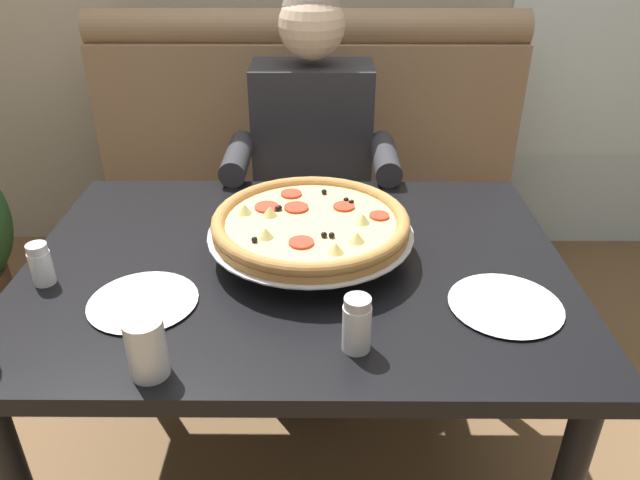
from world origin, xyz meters
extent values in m
plane|color=brown|center=(0.00, 0.00, 0.00)|extent=(16.00, 16.00, 0.00)
cube|color=#937556|center=(0.00, 0.80, 0.23)|extent=(1.69, 0.60, 0.46)
cube|color=#937556|center=(0.00, 1.19, 0.69)|extent=(1.69, 0.18, 0.65)
cylinder|color=#937556|center=(0.00, 1.19, 1.06)|extent=(1.69, 0.14, 0.14)
cube|color=black|center=(0.00, 0.00, 0.72)|extent=(1.26, 0.91, 0.04)
cylinder|color=black|center=(-0.56, 0.39, 0.35)|extent=(0.06, 0.06, 0.70)
cylinder|color=black|center=(0.56, 0.39, 0.35)|extent=(0.06, 0.06, 0.70)
cube|color=#2D3342|center=(0.03, 0.55, 0.54)|extent=(0.34, 0.40, 0.15)
cylinder|color=#2D3342|center=(-0.07, 0.30, 0.23)|extent=(0.11, 0.11, 0.46)
cylinder|color=#2D3342|center=(0.13, 0.30, 0.23)|extent=(0.11, 0.11, 0.46)
cube|color=#2D2D33|center=(0.03, 0.77, 0.74)|extent=(0.40, 0.22, 0.56)
cylinder|color=#2D2D33|center=(-0.20, 0.55, 0.78)|extent=(0.08, 0.28, 0.08)
cylinder|color=#2D2D33|center=(0.26, 0.55, 0.78)|extent=(0.08, 0.28, 0.08)
sphere|color=beige|center=(0.03, 0.75, 1.15)|extent=(0.21, 0.21, 0.21)
sphere|color=gray|center=(0.03, 0.76, 1.18)|extent=(0.19, 0.19, 0.19)
cylinder|color=silver|center=(0.04, -0.10, 0.77)|extent=(0.01, 0.01, 0.06)
cylinder|color=silver|center=(-0.07, 0.09, 0.77)|extent=(0.01, 0.01, 0.06)
cylinder|color=silver|center=(0.14, 0.09, 0.77)|extent=(0.01, 0.01, 0.06)
torus|color=silver|center=(0.04, 0.03, 0.80)|extent=(0.26, 0.26, 0.01)
cylinder|color=silver|center=(0.04, 0.03, 0.81)|extent=(0.48, 0.48, 0.00)
cylinder|color=#B77F42|center=(0.04, 0.03, 0.82)|extent=(0.46, 0.46, 0.02)
torus|color=#B77F42|center=(0.04, 0.03, 0.84)|extent=(0.46, 0.46, 0.03)
cylinder|color=#E5C17A|center=(0.04, 0.03, 0.83)|extent=(0.40, 0.40, 0.01)
cylinder|color=red|center=(-0.07, 0.09, 0.84)|extent=(0.06, 0.06, 0.01)
cylinder|color=red|center=(0.20, 0.05, 0.84)|extent=(0.05, 0.05, 0.01)
cylinder|color=red|center=(0.02, -0.08, 0.84)|extent=(0.06, 0.06, 0.01)
cylinder|color=red|center=(-0.02, 0.17, 0.84)|extent=(0.05, 0.05, 0.01)
cylinder|color=red|center=(0.00, 0.09, 0.84)|extent=(0.06, 0.06, 0.01)
cylinder|color=red|center=(0.11, 0.09, 0.84)|extent=(0.05, 0.05, 0.01)
sphere|color=black|center=(0.13, 0.11, 0.84)|extent=(0.01, 0.01, 0.01)
sphere|color=black|center=(0.07, 0.17, 0.84)|extent=(0.01, 0.01, 0.01)
sphere|color=black|center=(-0.04, 0.08, 0.84)|extent=(0.01, 0.01, 0.01)
sphere|color=black|center=(0.08, -0.05, 0.84)|extent=(0.01, 0.01, 0.01)
sphere|color=black|center=(-0.04, 0.08, 0.84)|extent=(0.01, 0.01, 0.01)
sphere|color=black|center=(-0.08, -0.07, 0.84)|extent=(0.01, 0.01, 0.01)
sphere|color=black|center=(0.07, -0.05, 0.84)|extent=(0.01, 0.01, 0.01)
sphere|color=black|center=(0.12, 0.12, 0.84)|extent=(0.01, 0.01, 0.01)
sphere|color=black|center=(-0.06, 0.05, 0.84)|extent=(0.01, 0.01, 0.01)
cone|color=#CCC675|center=(-0.06, 0.05, 0.85)|extent=(0.04, 0.04, 0.02)
cone|color=#CCC675|center=(-0.12, 0.06, 0.85)|extent=(0.04, 0.04, 0.02)
cone|color=#CCC675|center=(0.14, -0.07, 0.85)|extent=(0.04, 0.04, 0.02)
cone|color=#CCC675|center=(-0.06, -0.06, 0.85)|extent=(0.04, 0.04, 0.02)
cone|color=#CCC675|center=(0.09, -0.12, 0.85)|extent=(0.04, 0.04, 0.02)
cone|color=#CCC675|center=(0.16, 0.01, 0.85)|extent=(0.04, 0.04, 0.02)
cylinder|color=white|center=(-0.55, -0.10, 0.78)|extent=(0.05, 0.05, 0.08)
cylinder|color=silver|center=(-0.55, -0.10, 0.76)|extent=(0.04, 0.04, 0.04)
cylinder|color=silver|center=(-0.55, -0.10, 0.83)|extent=(0.04, 0.04, 0.02)
cylinder|color=white|center=(0.13, -0.32, 0.79)|extent=(0.05, 0.05, 0.09)
cylinder|color=#A82D19|center=(0.13, -0.32, 0.77)|extent=(0.05, 0.05, 0.06)
cylinder|color=silver|center=(0.13, -0.32, 0.85)|extent=(0.05, 0.05, 0.02)
cylinder|color=white|center=(0.45, -0.18, 0.75)|extent=(0.17, 0.17, 0.01)
cone|color=white|center=(0.45, -0.18, 0.76)|extent=(0.24, 0.24, 0.01)
cylinder|color=white|center=(-0.31, -0.17, 0.75)|extent=(0.16, 0.16, 0.01)
cone|color=white|center=(-0.31, -0.17, 0.76)|extent=(0.23, 0.23, 0.01)
cylinder|color=silver|center=(-0.24, -0.39, 0.80)|extent=(0.07, 0.07, 0.12)
cylinder|color=white|center=(-0.24, -0.39, 0.77)|extent=(0.06, 0.06, 0.05)
camera|label=1|loc=(0.06, -1.21, 1.49)|focal=33.84mm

